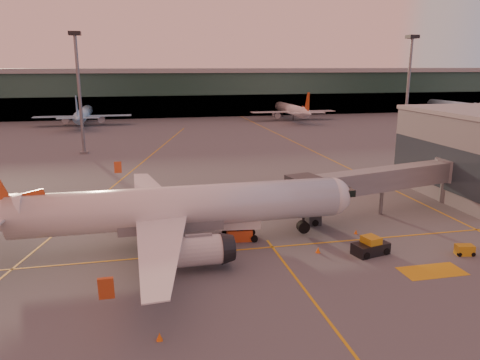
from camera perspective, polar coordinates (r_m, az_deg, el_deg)
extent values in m
plane|color=#4C4F54|center=(44.78, -0.46, -11.05)|extent=(600.00, 600.00, 0.00)
cube|color=gold|center=(49.27, -1.69, -8.64)|extent=(80.00, 0.25, 0.01)
cube|color=gold|center=(86.82, -13.20, 0.95)|extent=(31.30, 115.98, 0.01)
cube|color=gold|center=(117.78, 6.77, 4.56)|extent=(0.25, 160.00, 0.01)
cube|color=gold|center=(39.28, 9.49, -15.03)|extent=(0.25, 30.00, 0.01)
cube|color=gold|center=(48.27, 22.37, -10.24)|extent=(6.00, 3.00, 0.01)
cube|color=#19382D|center=(182.25, -9.95, 10.24)|extent=(400.00, 18.00, 16.00)
cube|color=gray|center=(181.94, -10.07, 13.01)|extent=(400.00, 20.00, 1.60)
cube|color=black|center=(174.07, -9.76, 8.77)|extent=(400.00, 1.00, 8.00)
cube|color=#2D3D47|center=(72.42, 22.78, 1.74)|extent=(0.30, 21.60, 6.00)
cylinder|color=slate|center=(106.56, -18.96, 9.71)|extent=(0.70, 0.70, 25.00)
cube|color=black|center=(106.56, -19.51, 16.52)|extent=(2.40, 2.40, 0.80)
cube|color=slate|center=(107.98, -18.45, 3.22)|extent=(1.60, 1.60, 0.50)
cylinder|color=slate|center=(120.05, 19.76, 10.03)|extent=(0.70, 0.70, 25.00)
cube|color=black|center=(120.05, 20.27, 16.07)|extent=(2.40, 2.40, 0.80)
cube|color=slate|center=(121.32, 19.29, 4.26)|extent=(1.60, 1.60, 0.50)
cylinder|color=silver|center=(49.70, -7.13, -3.20)|extent=(34.08, 4.77, 4.37)
sphere|color=silver|center=(54.03, 11.12, -1.96)|extent=(4.28, 4.28, 4.28)
cube|color=black|center=(54.40, 12.34, -1.32)|extent=(2.00, 2.86, 0.76)
cylinder|color=silver|center=(44.38, -5.02, -8.57)|extent=(4.60, 2.89, 2.84)
cylinder|color=black|center=(47.97, -9.63, -8.22)|extent=(1.98, 1.55, 1.97)
cylinder|color=black|center=(47.75, -9.66, -7.56)|extent=(0.39, 0.39, 1.20)
cylinder|color=silver|center=(56.80, -6.95, -3.55)|extent=(4.60, 2.89, 2.84)
cylinder|color=black|center=(53.28, -10.03, -5.96)|extent=(1.98, 1.55, 1.97)
cylinder|color=black|center=(53.08, -10.06, -5.35)|extent=(0.39, 0.39, 1.20)
cube|color=slate|center=(50.03, -8.50, -4.84)|extent=(10.83, 3.62, 1.75)
cylinder|color=black|center=(53.81, 7.70, -5.67)|extent=(1.39, 0.89, 1.38)
cube|color=slate|center=(62.47, 17.01, 0.12)|extent=(24.72, 8.55, 2.70)
cube|color=#2D3035|center=(55.55, 7.79, -1.07)|extent=(4.12, 4.12, 3.00)
cube|color=#2D3035|center=(57.85, 8.77, -4.08)|extent=(1.60, 2.40, 2.40)
cylinder|color=black|center=(57.13, 9.13, -5.17)|extent=(0.80, 0.40, 0.80)
cylinder|color=black|center=(59.07, 8.36, -4.50)|extent=(0.80, 0.40, 0.80)
cylinder|color=slate|center=(63.22, 16.82, -2.51)|extent=(0.50, 0.50, 3.37)
cylinder|color=slate|center=(71.46, 24.29, 1.17)|extent=(4.40, 4.40, 3.00)
cylinder|color=slate|center=(72.11, 24.06, -1.15)|extent=(2.40, 2.40, 3.37)
cube|color=#BD431B|center=(52.19, -0.08, -6.57)|extent=(2.95, 2.35, 1.28)
cube|color=silver|center=(51.50, -0.36, -4.48)|extent=(5.17, 2.68, 2.40)
cylinder|color=black|center=(51.20, -1.69, -7.30)|extent=(0.80, 0.38, 0.77)
cylinder|color=black|center=(51.50, 1.76, -7.17)|extent=(0.80, 0.38, 0.77)
cube|color=#BE8D17|center=(53.33, 25.69, -7.68)|extent=(1.92, 1.37, 1.05)
cylinder|color=black|center=(52.76, 25.19, -8.21)|extent=(0.47, 0.30, 0.44)
cylinder|color=black|center=(53.40, 26.55, -8.11)|extent=(0.47, 0.30, 0.44)
cube|color=black|center=(50.14, 15.62, -8.05)|extent=(4.01, 2.74, 1.18)
cube|color=#BE8D17|center=(49.85, 15.68, -7.18)|extent=(1.87, 2.02, 0.97)
cylinder|color=black|center=(48.82, 15.13, -8.89)|extent=(0.81, 0.49, 0.75)
cylinder|color=black|center=(50.47, 17.37, -8.29)|extent=(0.81, 0.49, 0.75)
cone|color=orange|center=(55.53, 13.95, -6.15)|extent=(0.39, 0.39, 0.50)
cube|color=orange|center=(55.61, 13.94, -6.38)|extent=(0.34, 0.34, 0.03)
cone|color=orange|center=(35.10, -9.78, -18.29)|extent=(0.47, 0.47, 0.60)
cube|color=orange|center=(35.25, -9.76, -18.68)|extent=(0.41, 0.41, 0.03)
cone|color=orange|center=(67.94, -11.27, -2.26)|extent=(0.48, 0.48, 0.62)
cube|color=orange|center=(68.02, -11.26, -2.50)|extent=(0.42, 0.42, 0.03)
cone|color=orange|center=(49.41, 9.49, -8.40)|extent=(0.48, 0.48, 0.61)
cube|color=orange|center=(49.52, 9.48, -8.71)|extent=(0.41, 0.41, 0.03)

